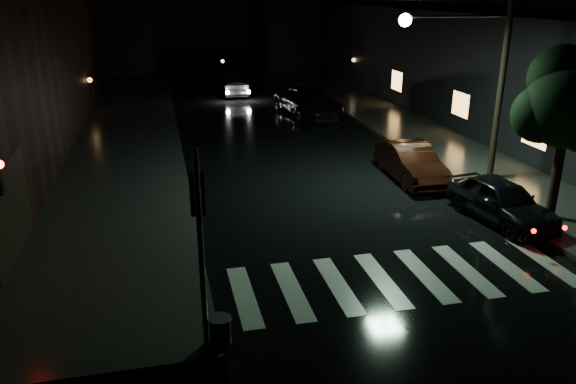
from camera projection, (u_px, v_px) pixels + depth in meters
ground at (297, 301)px, 13.55m from camera, size 120.00×120.00×0.00m
sidewalk_left at (115, 154)px, 25.28m from camera, size 6.00×44.00×0.15m
sidewalk_right at (422, 136)px, 28.47m from camera, size 4.00×44.00×0.15m
building_right at (506, 64)px, 32.63m from camera, size 10.00×40.00×6.00m
building_far_left at (73, 25)px, 51.29m from camera, size 14.00×10.00×8.00m
building_far_right at (325, 27)px, 56.55m from camera, size 14.00×10.00×7.00m
crosswalk at (403, 277)px, 14.64m from camera, size 9.00×3.00×0.01m
signal_pole_corner at (211, 283)px, 11.23m from camera, size 0.68×0.61×4.20m
street_tree at (566, 106)px, 17.11m from camera, size 3.10×2.90×5.40m
utility_pole at (488, 62)px, 20.27m from camera, size 4.92×0.44×8.00m
parked_car_a at (502, 201)px, 17.98m from camera, size 2.17×4.32×1.41m
parked_car_b at (411, 162)px, 21.91m from camera, size 1.69×4.44×1.44m
parked_car_c at (316, 105)px, 33.03m from camera, size 2.19×4.78×1.35m
parked_car_d at (309, 102)px, 33.31m from camera, size 3.35×5.97×1.58m
oncoming_car at (232, 84)px, 39.67m from camera, size 1.64×4.65×1.53m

